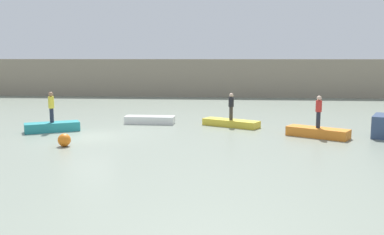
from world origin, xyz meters
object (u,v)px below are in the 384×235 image
at_px(rowboat_teal, 52,127).
at_px(person_red_shirt, 319,110).
at_px(mooring_buoy, 64,140).
at_px(person_dark_shirt, 231,105).
at_px(person_yellow_shirt, 51,105).
at_px(rowboat_yellow, 231,123).
at_px(rowboat_white, 150,120).
at_px(rowboat_orange, 318,132).

height_order(rowboat_teal, person_red_shirt, person_red_shirt).
bearing_deg(mooring_buoy, person_dark_shirt, 39.49).
height_order(rowboat_teal, person_yellow_shirt, person_yellow_shirt).
height_order(rowboat_yellow, person_yellow_shirt, person_yellow_shirt).
relative_size(rowboat_white, mooring_buoy, 5.08).
relative_size(rowboat_white, rowboat_orange, 0.97).
bearing_deg(rowboat_yellow, rowboat_orange, -6.04).
height_order(rowboat_yellow, person_dark_shirt, person_dark_shirt).
bearing_deg(rowboat_white, person_dark_shirt, -6.53).
xyz_separation_m(rowboat_orange, person_dark_shirt, (-4.57, 3.12, 1.08)).
distance_m(rowboat_white, mooring_buoy, 7.75).
xyz_separation_m(rowboat_white, person_yellow_shirt, (-5.03, -3.32, 1.26)).
bearing_deg(person_dark_shirt, person_red_shirt, -34.31).
bearing_deg(rowboat_orange, person_red_shirt, 0.00).
bearing_deg(person_dark_shirt, rowboat_yellow, 0.00).
distance_m(rowboat_yellow, rowboat_orange, 5.54).
bearing_deg(person_yellow_shirt, person_dark_shirt, 14.55).
distance_m(rowboat_teal, person_dark_shirt, 10.57).
xyz_separation_m(rowboat_teal, mooring_buoy, (2.23, -3.91, 0.05)).
height_order(person_yellow_shirt, mooring_buoy, person_yellow_shirt).
bearing_deg(person_dark_shirt, rowboat_white, 172.47).
xyz_separation_m(rowboat_orange, person_red_shirt, (0.00, 0.00, 1.21)).
xyz_separation_m(rowboat_teal, person_red_shirt, (14.75, -0.48, 1.20)).
bearing_deg(rowboat_yellow, rowboat_white, -159.26).
xyz_separation_m(person_red_shirt, person_yellow_shirt, (-14.75, 0.48, 0.04)).
height_order(rowboat_orange, person_dark_shirt, person_dark_shirt).
bearing_deg(person_red_shirt, rowboat_orange, 0.00).
relative_size(rowboat_teal, rowboat_yellow, 0.85).
xyz_separation_m(rowboat_yellow, person_dark_shirt, (0.00, 0.00, 1.12)).
relative_size(rowboat_white, person_red_shirt, 1.83).
height_order(person_dark_shirt, person_yellow_shirt, person_yellow_shirt).
bearing_deg(rowboat_yellow, person_yellow_shirt, -137.18).
relative_size(rowboat_white, rowboat_yellow, 0.89).
relative_size(rowboat_yellow, person_yellow_shirt, 2.02).
height_order(person_red_shirt, person_yellow_shirt, person_yellow_shirt).
height_order(rowboat_white, person_red_shirt, person_red_shirt).
height_order(rowboat_teal, person_dark_shirt, person_dark_shirt).
height_order(rowboat_teal, rowboat_white, rowboat_teal).
height_order(rowboat_orange, person_yellow_shirt, person_yellow_shirt).
xyz_separation_m(rowboat_teal, person_yellow_shirt, (-0.00, 0.00, 1.24)).
height_order(rowboat_yellow, mooring_buoy, mooring_buoy).
relative_size(person_red_shirt, mooring_buoy, 2.77).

